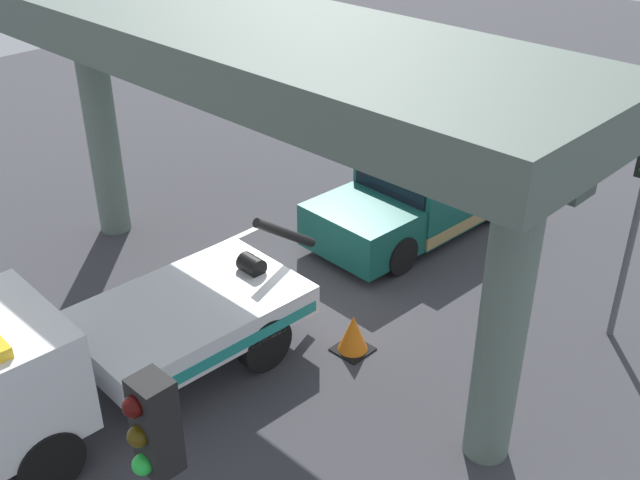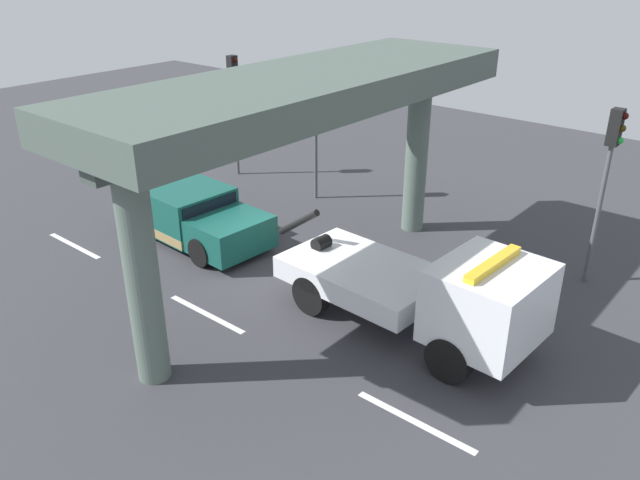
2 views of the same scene
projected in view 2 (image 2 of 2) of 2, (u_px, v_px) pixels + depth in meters
name	position (u px, v px, depth m)	size (l,w,h in m)	color
ground_plane	(281.00, 276.00, 17.46)	(60.00, 40.00, 0.10)	#38383D
lane_stripe_west	(74.00, 246.00, 19.08)	(2.60, 0.16, 0.01)	silver
lane_stripe_mid	(206.00, 314.00, 15.58)	(2.60, 0.16, 0.01)	silver
lane_stripe_east	(415.00, 422.00, 12.09)	(2.60, 0.16, 0.01)	silver
tow_truck_white	(431.00, 291.00, 14.19)	(7.30, 2.67, 2.46)	white
towed_van_green	(187.00, 213.00, 19.37)	(5.29, 2.42, 1.58)	#145147
overpass_structure	(308.00, 104.00, 14.76)	(3.60, 11.94, 5.58)	#596B60
traffic_light_near	(234.00, 90.00, 23.56)	(0.39, 0.32, 4.53)	#515456
traffic_light_far	(316.00, 115.00, 21.37)	(0.39, 0.32, 4.08)	#515456
traffic_light_mid	(609.00, 160.00, 15.67)	(0.39, 0.32, 4.67)	#515456
traffic_cone_orange	(343.00, 246.00, 18.26)	(0.61, 0.61, 0.73)	orange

